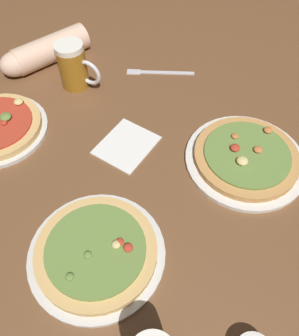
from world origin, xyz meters
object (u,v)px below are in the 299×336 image
at_px(pizza_plate_near, 97,252).
at_px(diner_arm, 42,53).
at_px(beer_mug_amber, 74,66).
at_px(napkin_folded, 126,145).
at_px(fork_spare, 159,72).
at_px(pizza_plate_side, 246,158).

bearing_deg(pizza_plate_near, diner_arm, 74.80).
relative_size(beer_mug_amber, napkin_folded, 0.93).
distance_m(beer_mug_amber, fork_spare, 0.27).
relative_size(napkin_folded, diner_arm, 0.51).
bearing_deg(diner_arm, beer_mug_amber, -75.85).
height_order(pizza_plate_side, fork_spare, pizza_plate_side).
relative_size(pizza_plate_near, fork_spare, 1.59).
relative_size(pizza_plate_near, diner_arm, 0.98).
relative_size(pizza_plate_near, pizza_plate_side, 0.95).
distance_m(beer_mug_amber, napkin_folded, 0.31).
xyz_separation_m(pizza_plate_near, pizza_plate_side, (0.44, 0.01, -0.00)).
bearing_deg(pizza_plate_side, napkin_folded, 136.00).
distance_m(pizza_plate_near, napkin_folded, 0.31).
bearing_deg(pizza_plate_near, napkin_folded, 46.66).
bearing_deg(beer_mug_amber, pizza_plate_side, -67.29).
bearing_deg(diner_arm, napkin_folded, -86.36).
relative_size(pizza_plate_side, fork_spare, 1.67).
height_order(fork_spare, diner_arm, diner_arm).
bearing_deg(diner_arm, fork_spare, -41.75).
bearing_deg(diner_arm, pizza_plate_side, -69.18).
distance_m(beer_mug_amber, diner_arm, 0.16).
bearing_deg(fork_spare, diner_arm, 138.25).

